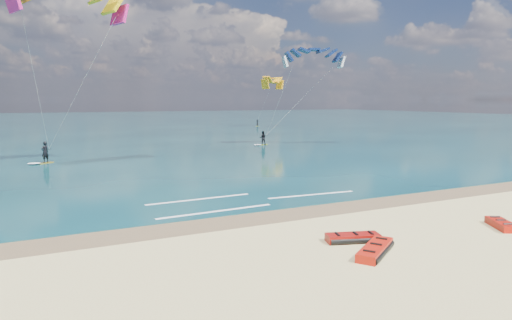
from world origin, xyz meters
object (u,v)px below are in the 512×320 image
Objects in this scene: packed_kite_mid at (353,242)px; kitesurfer_far at (289,90)px; packed_kite_right at (501,228)px; packed_kite_left at (375,254)px; kitesurfer_main at (57,64)px.

kitesurfer_far is (17.18, 34.39, 6.83)m from packed_kite_mid.
packed_kite_left is at bearing 120.32° from packed_kite_right.
kitesurfer_main is 27.26m from kitesurfer_far.
packed_kite_right is (7.24, -1.33, 0.00)m from packed_kite_mid.
kitesurfer_far is at bearing 30.01° from packed_kite_left.
packed_kite_mid is at bearing -124.62° from kitesurfer_far.
kitesurfer_main is (-8.95, 29.03, 8.58)m from packed_kite_left.
kitesurfer_far is (9.94, 35.72, 6.83)m from packed_kite_right.
kitesurfer_far is at bearing -23.91° from kitesurfer_main.
kitesurfer_far is at bearing 81.14° from packed_kite_mid.
packed_kite_left is 1.21× the size of packed_kite_mid.
packed_kite_mid is at bearing 49.03° from packed_kite_left.
kitesurfer_main is at bearing 58.24° from packed_kite_right.
packed_kite_left and packed_kite_mid have the same top height.
packed_kite_left is 1.56m from packed_kite_mid.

